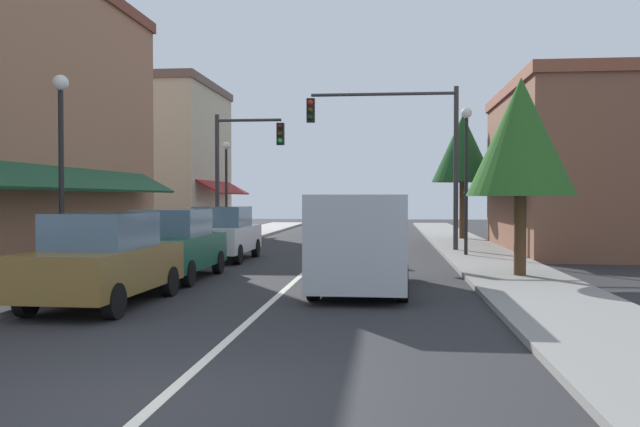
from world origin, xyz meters
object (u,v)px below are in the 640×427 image
street_lamp_left_near (61,145)px  tree_right_far (463,149)px  parked_car_second_left (173,245)px  traffic_signal_mast_arm (405,139)px  van_in_lane (362,239)px  traffic_signal_left_corner (239,160)px  tree_right_near (521,138)px  street_lamp_left_far (226,174)px  parked_car_third_left (224,234)px  street_lamp_right_mid (466,158)px  parked_car_nearest_left (104,260)px

street_lamp_left_near → tree_right_far: size_ratio=0.81×
parked_car_second_left → traffic_signal_mast_arm: 11.30m
van_in_lane → traffic_signal_left_corner: size_ratio=0.95×
street_lamp_left_near → tree_right_near: 11.03m
parked_car_second_left → street_lamp_left_far: bearing=98.5°
van_in_lane → tree_right_far: 18.32m
street_lamp_left_far → tree_right_near: 16.74m
street_lamp_left_far → tree_right_far: 11.23m
parked_car_third_left → traffic_signal_mast_arm: 7.84m
street_lamp_right_mid → tree_right_near: size_ratio=1.01×
van_in_lane → traffic_signal_left_corner: 13.81m
van_in_lane → traffic_signal_left_corner: traffic_signal_left_corner is taller
traffic_signal_mast_arm → street_lamp_left_near: size_ratio=1.27×
tree_right_near → tree_right_far: tree_right_far is taller
traffic_signal_left_corner → street_lamp_left_far: (-1.24, 2.78, -0.50)m
parked_car_nearest_left → traffic_signal_mast_arm: bearing=66.8°
traffic_signal_mast_arm → tree_right_near: bearing=-71.8°
traffic_signal_mast_arm → tree_right_far: 7.71m
tree_right_near → street_lamp_left_near: bearing=-166.7°
parked_car_nearest_left → tree_right_near: 10.34m
parked_car_third_left → traffic_signal_left_corner: size_ratio=0.75×
parked_car_third_left → van_in_lane: (4.82, -6.68, 0.27)m
van_in_lane → traffic_signal_left_corner: (-5.57, 12.39, 2.48)m
tree_right_near → van_in_lane: bearing=-149.4°
street_lamp_right_mid → tree_right_far: 9.40m
traffic_signal_left_corner → parked_car_second_left: bearing=-86.0°
parked_car_nearest_left → tree_right_near: size_ratio=0.82×
traffic_signal_mast_arm → street_lamp_left_far: (-8.00, 4.76, -1.12)m
parked_car_second_left → street_lamp_right_mid: bearing=40.5°
traffic_signal_mast_arm → street_lamp_left_far: bearing=149.2°
parked_car_second_left → tree_right_near: (8.66, 0.83, 2.68)m
van_in_lane → street_lamp_left_far: 16.75m
parked_car_nearest_left → parked_car_second_left: (-0.01, 4.14, 0.00)m
tree_right_far → street_lamp_left_far: bearing=-167.7°
parked_car_nearest_left → parked_car_third_left: (-0.03, 9.37, 0.00)m
parked_car_second_left → traffic_signal_mast_arm: traffic_signal_mast_arm is taller
parked_car_third_left → street_lamp_right_mid: 8.56m
van_in_lane → traffic_signal_left_corner: bearing=115.2°
street_lamp_left_far → van_in_lane: bearing=-65.9°
traffic_signal_mast_arm → tree_right_near: traffic_signal_mast_arm is taller
parked_car_second_left → van_in_lane: 5.02m
parked_car_third_left → street_lamp_left_far: size_ratio=0.89×
parked_car_second_left → street_lamp_left_near: bearing=-140.2°
parked_car_nearest_left → street_lamp_right_mid: (8.00, 10.94, 2.53)m
street_lamp_right_mid → tree_right_far: size_ratio=0.85×
traffic_signal_mast_arm → traffic_signal_left_corner: (-6.76, 1.98, -0.62)m
parked_car_nearest_left → traffic_signal_left_corner: bearing=94.3°
parked_car_nearest_left → tree_right_far: bearing=67.7°
parked_car_second_left → tree_right_near: 9.11m
tree_right_far → parked_car_second_left: bearing=-118.9°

